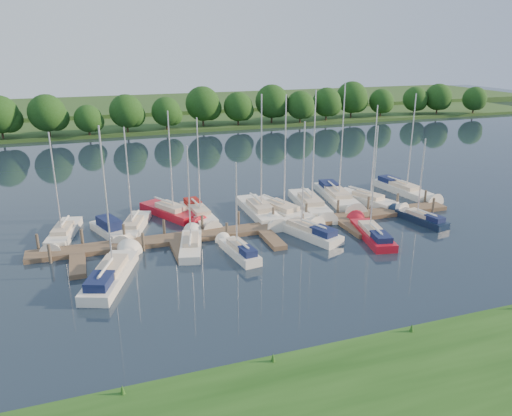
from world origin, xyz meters
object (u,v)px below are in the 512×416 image
object	(u,v)px
motorboat	(111,231)
sailboat_s_2	(239,252)
dock	(263,231)
sailboat_n_0	(63,235)
sailboat_n_5	(260,213)

from	to	relation	value
motorboat	sailboat_s_2	xyz separation A→B (m)	(9.53, -8.11, -0.05)
dock	motorboat	bearing A→B (deg)	163.04
motorboat	sailboat_n_0	bearing A→B (deg)	-31.46
dock	sailboat_s_2	bearing A→B (deg)	-131.15
sailboat_n_0	motorboat	world-z (taller)	sailboat_n_0
sailboat_n_0	sailboat_s_2	distance (m)	16.20
motorboat	sailboat_n_5	size ratio (longest dim) A/B	0.47
motorboat	sailboat_s_2	bearing A→B (deg)	118.57
sailboat_n_5	sailboat_s_2	world-z (taller)	sailboat_n_5
sailboat_n_0	dock	bearing A→B (deg)	177.61
sailboat_n_0	motorboat	size ratio (longest dim) A/B	1.70
dock	sailboat_n_5	size ratio (longest dim) A/B	3.23
sailboat_n_5	sailboat_s_2	bearing A→B (deg)	60.32
dock	motorboat	distance (m)	13.72
sailboat_s_2	dock	bearing A→B (deg)	40.78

